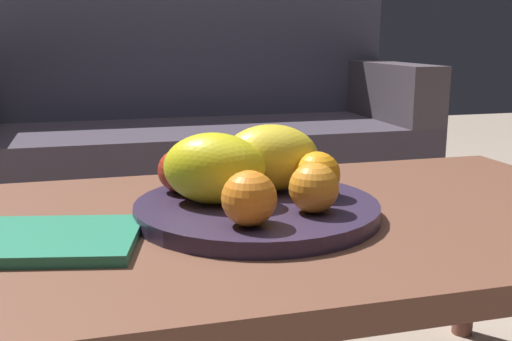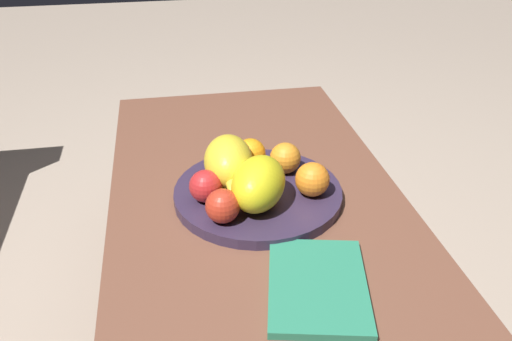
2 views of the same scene
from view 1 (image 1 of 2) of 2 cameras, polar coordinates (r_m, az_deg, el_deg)
The scene contains 12 objects.
coffee_table at distance 1.00m, azimuth 3.17°, elevation -6.51°, with size 1.20×0.69×0.44m.
couch at distance 2.35m, azimuth -5.92°, elevation 2.23°, with size 1.70×0.70×0.90m.
fruit_bowl at distance 0.98m, azimuth 0.00°, elevation -3.58°, with size 0.39×0.39×0.03m, color #32263F.
melon_large_front at distance 1.02m, azimuth 1.36°, elevation 1.19°, with size 0.17×0.11×0.11m, color yellow.
melon_smaller_beside at distance 0.95m, azimuth -3.95°, elevation 0.21°, with size 0.16×0.11×0.11m, color yellow.
orange_front at distance 0.91m, azimuth 5.46°, elevation -1.63°, with size 0.08×0.08×0.08m, color orange.
orange_left at distance 0.84m, azimuth -0.65°, elevation -2.65°, with size 0.08×0.08×0.08m, color orange.
orange_right at distance 0.99m, azimuth 5.81°, elevation -0.41°, with size 0.08×0.08×0.08m, color orange.
apple_front at distance 1.07m, azimuth -2.98°, elevation 0.56°, with size 0.07×0.07×0.07m, color red.
apple_right at distance 1.03m, azimuth -7.21°, elevation -0.01°, with size 0.07×0.07×0.07m, color red.
banana_bunch at distance 1.02m, azimuth -0.92°, elevation -0.36°, with size 0.16×0.15×0.06m.
magazine at distance 0.89m, azimuth -19.17°, elevation -6.19°, with size 0.25×0.18×0.02m, color #2A805F.
Camera 1 is at (-0.30, -0.90, 0.73)m, focal length 42.51 mm.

